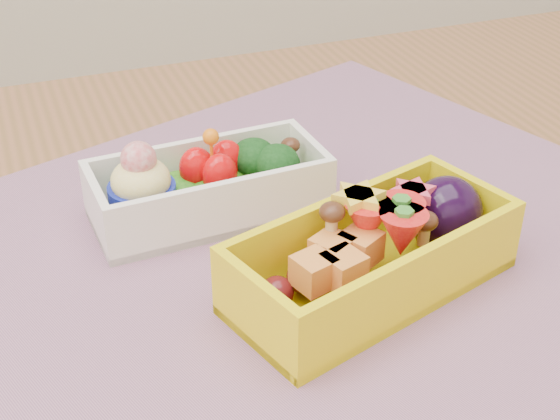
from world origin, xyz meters
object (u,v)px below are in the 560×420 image
object	(u,v)px
table	(338,376)
bento_yellow	(378,252)
placemat	(272,263)
bento_white	(208,187)

from	to	relation	value
table	bento_yellow	distance (m)	0.13
placemat	bento_white	size ratio (longest dim) A/B	3.43
table	bento_white	bearing A→B (deg)	125.74
placemat	bento_yellow	bearing A→B (deg)	-42.99
table	bento_yellow	world-z (taller)	bento_yellow
placemat	bento_white	world-z (taller)	bento_white
placemat	bento_white	distance (m)	0.08
placemat	bento_yellow	xyz separation A→B (m)	(0.05, -0.05, 0.03)
table	bento_yellow	size ratio (longest dim) A/B	5.88
placemat	table	bearing A→B (deg)	-23.93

